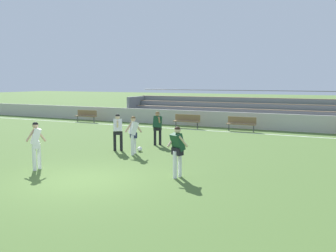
{
  "coord_description": "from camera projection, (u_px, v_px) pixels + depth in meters",
  "views": [
    {
      "loc": [
        7.39,
        -9.05,
        3.12
      ],
      "look_at": [
        -0.28,
        6.63,
        0.99
      ],
      "focal_mm": 39.48,
      "sensor_mm": 36.0,
      "label": 1
    }
  ],
  "objects": [
    {
      "name": "ground_plane",
      "position": [
        84.0,
        180.0,
        11.67
      ],
      "size": [
        160.0,
        160.0,
        0.0
      ],
      "primitive_type": "plane",
      "color": "#4C6B30"
    },
    {
      "name": "bench_far_left",
      "position": [
        241.0,
        123.0,
        23.0
      ],
      "size": [
        1.8,
        0.4,
        0.9
      ],
      "color": "olive",
      "rests_on": "ground"
    },
    {
      "name": "bench_near_bin",
      "position": [
        86.0,
        115.0,
        28.28
      ],
      "size": [
        1.8,
        0.4,
        0.9
      ],
      "color": "olive",
      "rests_on": "ground"
    },
    {
      "name": "bench_centre_sideline",
      "position": [
        187.0,
        120.0,
        24.61
      ],
      "size": [
        1.8,
        0.4,
        0.9
      ],
      "color": "olive",
      "rests_on": "ground"
    },
    {
      "name": "sideline_wall",
      "position": [
        225.0,
        120.0,
        24.82
      ],
      "size": [
        48.0,
        0.16,
        1.07
      ],
      "primitive_type": "cube",
      "color": "#BCB7AD",
      "rests_on": "ground"
    },
    {
      "name": "player_white_on_ball",
      "position": [
        118.0,
        129.0,
        16.48
      ],
      "size": [
        0.52,
        0.7,
        1.66
      ],
      "color": "black",
      "rests_on": "ground"
    },
    {
      "name": "player_white_wide_left",
      "position": [
        36.0,
        141.0,
        12.93
      ],
      "size": [
        0.66,
        0.54,
        1.7
      ],
      "color": "white",
      "rests_on": "ground"
    },
    {
      "name": "player_white_wide_right",
      "position": [
        133.0,
        132.0,
        15.67
      ],
      "size": [
        0.72,
        0.54,
        1.64
      ],
      "color": "white",
      "rests_on": "ground"
    },
    {
      "name": "player_dark_deep_cover",
      "position": [
        177.0,
        147.0,
        11.88
      ],
      "size": [
        0.62,
        0.49,
        1.67
      ],
      "color": "white",
      "rests_on": "ground"
    },
    {
      "name": "player_dark_dropping_back",
      "position": [
        158.0,
        125.0,
        17.98
      ],
      "size": [
        0.46,
        0.54,
        1.65
      ],
      "color": "black",
      "rests_on": "ground"
    },
    {
      "name": "soccer_ball",
      "position": [
        140.0,
        149.0,
        16.4
      ],
      "size": [
        0.22,
        0.22,
        0.22
      ],
      "primitive_type": "sphere",
      "color": "white",
      "rests_on": "ground"
    },
    {
      "name": "bleacher_stand",
      "position": [
        255.0,
        111.0,
        26.0
      ],
      "size": [
        19.53,
        2.93,
        2.45
      ],
      "color": "#897051",
      "rests_on": "ground"
    },
    {
      "name": "field_line_sideline",
      "position": [
        216.0,
        131.0,
        23.13
      ],
      "size": [
        44.0,
        0.12,
        0.01
      ],
      "primitive_type": "cube",
      "color": "white",
      "rests_on": "ground"
    }
  ]
}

